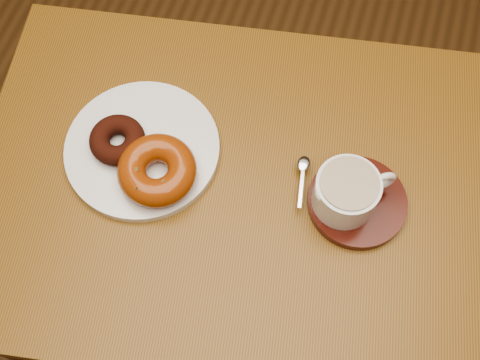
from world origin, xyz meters
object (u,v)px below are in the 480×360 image
(cafe_table, at_px, (230,210))
(saucer, at_px, (357,202))
(donut_plate, at_px, (142,149))
(coffee_cup, at_px, (347,192))

(cafe_table, xyz_separation_m, saucer, (0.21, 0.02, 0.13))
(donut_plate, height_order, coffee_cup, coffee_cup)
(cafe_table, bearing_deg, saucer, -2.92)
(cafe_table, xyz_separation_m, donut_plate, (-0.15, 0.01, 0.13))
(coffee_cup, bearing_deg, cafe_table, 150.56)
(donut_plate, bearing_deg, coffee_cup, 0.48)
(donut_plate, height_order, saucer, saucer)
(cafe_table, height_order, donut_plate, donut_plate)
(cafe_table, distance_m, coffee_cup, 0.26)
(cafe_table, bearing_deg, coffee_cup, -4.49)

